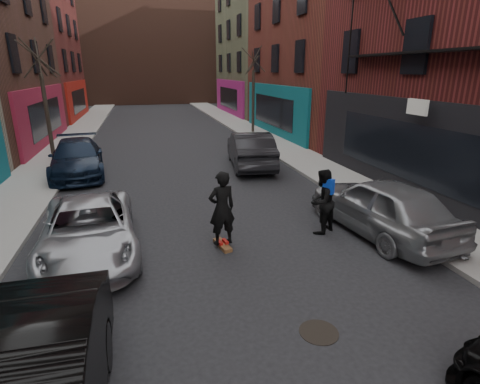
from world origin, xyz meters
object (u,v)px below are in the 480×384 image
parked_right_far (381,206)px  manhole (319,332)px  tree_right_far (253,84)px  parked_left_far (89,229)px  pedestrian (322,201)px  parked_right_end (250,150)px  tree_left_far (44,93)px  skateboard (222,245)px  parked_left_end (77,158)px  skateboarder (222,208)px

parked_right_far → manhole: (-3.57, -3.51, -0.82)m
tree_right_far → parked_left_far: 19.91m
pedestrian → tree_right_far: bearing=-130.6°
parked_right_far → parked_right_end: bearing=-86.9°
tree_left_far → parked_right_end: 10.40m
pedestrian → parked_right_end: bearing=-121.7°
tree_right_far → parked_right_end: tree_right_far is taller
skateboard → manhole: (0.94, -3.76, -0.04)m
parked_left_end → skateboard: size_ratio=6.59×
tree_left_far → tree_right_far: size_ratio=0.96×
parked_right_far → skateboard: 4.58m
tree_right_far → manhole: (-5.17, -21.53, -3.52)m
tree_right_far → skateboarder: 18.95m
tree_right_far → parked_right_far: (-1.60, -18.02, -2.71)m
skateboard → parked_left_end: bearing=107.4°
tree_left_far → skateboard: 13.76m
tree_left_far → manhole: 17.46m
skateboard → pedestrian: (2.91, 0.22, 0.88)m
tree_right_far → parked_right_end: bearing=-107.3°
tree_left_far → parked_right_far: (10.80, -12.02, -2.56)m
parked_right_far → manhole: size_ratio=6.89×
parked_left_end → skateboarder: size_ratio=2.69×
parked_left_end → parked_right_far: 12.80m
parked_left_far → manhole: bearing=-49.4°
parked_left_far → parked_left_end: size_ratio=0.92×
parked_right_end → pedestrian: (-0.20, -7.91, 0.09)m
parked_left_far → skateboarder: skateboarder is taller
parked_right_end → skateboard: bearing=76.8°
tree_left_far → manhole: size_ratio=9.29×
parked_left_far → manhole: 6.02m
tree_right_far → skateboarder: bearing=-109.0°
tree_right_far → parked_left_end: size_ratio=1.29×
parked_right_end → skateboard: parked_right_end is taller
tree_right_far → pedestrian: 18.03m
tree_left_far → skateboarder: 13.55m
tree_right_far → parked_right_end: 10.46m
tree_left_far → parked_right_end: size_ratio=1.27×
tree_left_far → parked_left_end: tree_left_far is taller
parked_left_far → parked_right_far: size_ratio=1.01×
skateboard → pedestrian: 3.05m
tree_left_far → tree_right_far: tree_right_far is taller
skateboarder → parked_right_end: bearing=-122.0°
skateboard → skateboarder: (-0.00, 0.00, 1.03)m
parked_right_far → parked_right_end: (-1.40, 8.37, 0.02)m
manhole → tree_left_far: bearing=115.0°
tree_left_far → skateboarder: (6.29, -11.77, -2.30)m
tree_right_far → manhole: size_ratio=9.71×
tree_right_far → parked_left_far: (-9.40, -17.31, -2.86)m
pedestrian → skateboarder: bearing=-26.0°
parked_right_end → skateboarder: size_ratio=2.60×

